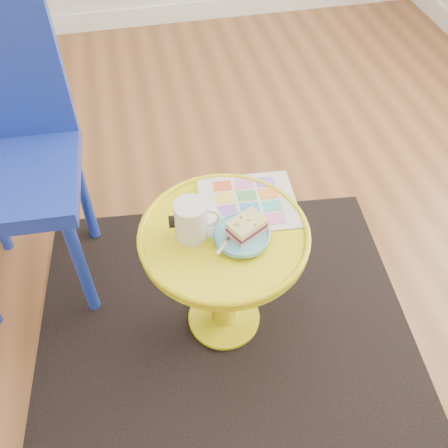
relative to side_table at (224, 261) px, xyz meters
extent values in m
plane|color=brown|center=(-0.13, 0.30, -0.34)|extent=(4.00, 4.00, 0.00)
cube|color=white|center=(-0.13, 2.29, -0.28)|extent=(4.00, 0.02, 0.12)
cube|color=black|center=(0.00, 0.00, -0.34)|extent=(1.40, 1.23, 0.01)
cylinder|color=yellow|center=(0.00, 0.00, -0.33)|extent=(0.25, 0.25, 0.02)
cylinder|color=yellow|center=(0.00, 0.00, -0.11)|extent=(0.08, 0.08, 0.43)
cylinder|color=yellow|center=(0.00, 0.00, 0.12)|extent=(0.50, 0.50, 0.03)
cylinder|color=#1930A5|center=(-0.45, 0.15, -0.11)|extent=(0.04, 0.04, 0.46)
cylinder|color=#1930A5|center=(-0.43, 0.50, -0.11)|extent=(0.04, 0.04, 0.46)
cube|color=#1930A5|center=(-0.62, 0.34, 0.16)|extent=(0.46, 0.46, 0.06)
cube|color=silver|center=(0.10, 0.10, 0.14)|extent=(0.31, 0.27, 0.01)
cylinder|color=white|center=(-0.09, 0.01, 0.19)|extent=(0.09, 0.09, 0.12)
torus|color=white|center=(-0.04, 0.01, 0.20)|extent=(0.07, 0.02, 0.07)
cylinder|color=#D1B78C|center=(-0.09, 0.01, 0.25)|extent=(0.08, 0.08, 0.01)
cylinder|color=#5BB3C1|center=(0.04, -0.03, 0.14)|extent=(0.06, 0.06, 0.01)
cylinder|color=#5BB3C1|center=(0.04, -0.03, 0.15)|extent=(0.16, 0.16, 0.01)
cube|color=#D3BC8C|center=(0.06, -0.03, 0.16)|extent=(0.12, 0.11, 0.01)
cube|color=maroon|center=(0.06, -0.03, 0.18)|extent=(0.12, 0.11, 0.01)
cube|color=#EADB8C|center=(0.06, -0.03, 0.19)|extent=(0.12, 0.11, 0.02)
cube|color=silver|center=(0.00, -0.05, 0.16)|extent=(0.08, 0.09, 0.00)
cube|color=silver|center=(0.05, 0.01, 0.16)|extent=(0.04, 0.04, 0.00)
camera|label=1|loc=(-0.20, -0.92, 1.22)|focal=40.00mm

